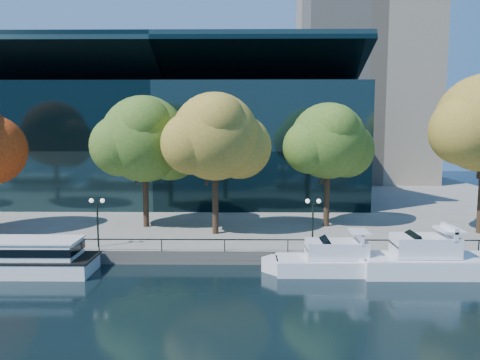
{
  "coord_description": "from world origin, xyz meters",
  "views": [
    {
      "loc": [
        6.66,
        -32.85,
        10.91
      ],
      "look_at": [
        6.16,
        8.0,
        6.15
      ],
      "focal_mm": 35.0,
      "sensor_mm": 36.0,
      "label": 1
    }
  ],
  "objects_px": {
    "lamp_2": "(313,212)",
    "cruiser_far": "(425,259)",
    "lamp_1": "(97,211)",
    "tree_2": "(146,141)",
    "cruiser_near": "(337,260)",
    "tree_3": "(217,138)",
    "tree_4": "(329,143)"
  },
  "relations": [
    {
      "from": "tree_3",
      "to": "lamp_2",
      "type": "bearing_deg",
      "value": -31.24
    },
    {
      "from": "cruiser_far",
      "to": "tree_2",
      "type": "bearing_deg",
      "value": 152.88
    },
    {
      "from": "cruiser_far",
      "to": "tree_4",
      "type": "distance_m",
      "value": 15.41
    },
    {
      "from": "lamp_1",
      "to": "cruiser_far",
      "type": "bearing_deg",
      "value": -8.72
    },
    {
      "from": "tree_2",
      "to": "lamp_1",
      "type": "distance_m",
      "value": 9.83
    },
    {
      "from": "lamp_2",
      "to": "tree_3",
      "type": "bearing_deg",
      "value": 148.76
    },
    {
      "from": "cruiser_far",
      "to": "tree_4",
      "type": "relative_size",
      "value": 0.94
    },
    {
      "from": "cruiser_far",
      "to": "lamp_2",
      "type": "height_order",
      "value": "lamp_2"
    },
    {
      "from": "cruiser_far",
      "to": "tree_4",
      "type": "bearing_deg",
      "value": 112.28
    },
    {
      "from": "cruiser_far",
      "to": "tree_3",
      "type": "relative_size",
      "value": 0.88
    },
    {
      "from": "cruiser_near",
      "to": "tree_2",
      "type": "distance_m",
      "value": 21.65
    },
    {
      "from": "cruiser_near",
      "to": "cruiser_far",
      "type": "xyz_separation_m",
      "value": [
        6.34,
        -0.37,
        0.19
      ]
    },
    {
      "from": "cruiser_far",
      "to": "lamp_1",
      "type": "bearing_deg",
      "value": 171.28
    },
    {
      "from": "lamp_2",
      "to": "cruiser_far",
      "type": "bearing_deg",
      "value": -26.78
    },
    {
      "from": "cruiser_far",
      "to": "lamp_1",
      "type": "distance_m",
      "value": 25.67
    },
    {
      "from": "tree_3",
      "to": "lamp_2",
      "type": "height_order",
      "value": "tree_3"
    },
    {
      "from": "tree_2",
      "to": "lamp_1",
      "type": "bearing_deg",
      "value": -107.52
    },
    {
      "from": "tree_2",
      "to": "tree_3",
      "type": "bearing_deg",
      "value": -22.36
    },
    {
      "from": "lamp_1",
      "to": "lamp_2",
      "type": "xyz_separation_m",
      "value": [
        17.55,
        0.0,
        0.0
      ]
    },
    {
      "from": "cruiser_near",
      "to": "lamp_2",
      "type": "relative_size",
      "value": 2.72
    },
    {
      "from": "tree_2",
      "to": "lamp_1",
      "type": "height_order",
      "value": "tree_2"
    },
    {
      "from": "cruiser_far",
      "to": "lamp_1",
      "type": "height_order",
      "value": "lamp_1"
    },
    {
      "from": "cruiser_far",
      "to": "lamp_2",
      "type": "relative_size",
      "value": 2.83
    },
    {
      "from": "lamp_1",
      "to": "lamp_2",
      "type": "bearing_deg",
      "value": 0.0
    },
    {
      "from": "cruiser_far",
      "to": "tree_3",
      "type": "xyz_separation_m",
      "value": [
        -15.74,
        8.77,
        8.58
      ]
    },
    {
      "from": "lamp_1",
      "to": "lamp_2",
      "type": "relative_size",
      "value": 1.0
    },
    {
      "from": "cruiser_near",
      "to": "tree_3",
      "type": "bearing_deg",
      "value": 138.21
    },
    {
      "from": "tree_4",
      "to": "lamp_1",
      "type": "distance_m",
      "value": 22.5
    },
    {
      "from": "tree_2",
      "to": "tree_3",
      "type": "relative_size",
      "value": 0.99
    },
    {
      "from": "tree_3",
      "to": "tree_4",
      "type": "xyz_separation_m",
      "value": [
        10.77,
        3.37,
        -0.49
      ]
    },
    {
      "from": "tree_3",
      "to": "lamp_2",
      "type": "xyz_separation_m",
      "value": [
        8.08,
        -4.9,
        -5.78
      ]
    },
    {
      "from": "tree_4",
      "to": "cruiser_far",
      "type": "bearing_deg",
      "value": -67.72
    }
  ]
}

